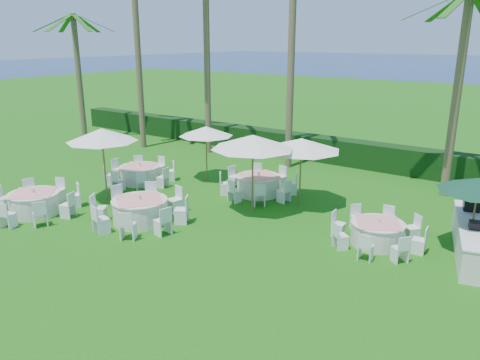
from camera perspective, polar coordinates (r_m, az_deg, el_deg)
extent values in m
plane|color=#1C5E10|center=(14.72, -12.06, -7.09)|extent=(120.00, 120.00, 0.00)
cube|color=black|center=(23.87, 9.30, 3.89)|extent=(34.00, 1.00, 1.20)
cylinder|color=silver|center=(17.82, -23.75, -2.64)|extent=(1.69, 1.69, 0.73)
cylinder|color=silver|center=(17.71, -23.89, -1.49)|extent=(1.76, 1.76, 0.03)
cube|color=pink|center=(17.70, -23.90, -1.42)|extent=(1.92, 1.92, 0.01)
cylinder|color=silver|center=(17.68, -23.94, -1.16)|extent=(0.12, 0.12, 0.16)
cube|color=white|center=(17.02, -20.31, -2.87)|extent=(0.52, 0.52, 0.88)
cube|color=white|center=(17.95, -19.63, -1.79)|extent=(0.55, 0.55, 0.88)
cube|color=white|center=(18.78, -21.31, -1.16)|extent=(0.52, 0.52, 0.88)
cube|color=white|center=(19.06, -24.24, -1.26)|extent=(0.55, 0.55, 0.88)
cube|color=white|center=(18.64, -26.94, -2.00)|extent=(0.52, 0.52, 0.88)
cube|color=white|center=(16.87, -26.53, -3.81)|extent=(0.52, 0.52, 0.88)
cube|color=white|center=(16.56, -23.24, -3.76)|extent=(0.55, 0.55, 0.88)
cylinder|color=silver|center=(15.91, -12.09, -3.74)|extent=(1.77, 1.77, 0.77)
cylinder|color=silver|center=(15.78, -12.18, -2.40)|extent=(1.84, 1.84, 0.03)
cube|color=pink|center=(15.77, -12.18, -2.32)|extent=(2.00, 2.00, 0.01)
cylinder|color=silver|center=(15.74, -12.20, -2.02)|extent=(0.12, 0.12, 0.16)
cube|color=white|center=(15.58, -7.18, -3.64)|extent=(0.59, 0.59, 0.92)
cube|color=white|center=(16.55, -7.96, -2.41)|extent=(0.52, 0.52, 0.92)
cube|color=white|center=(17.14, -10.91, -1.88)|extent=(0.59, 0.59, 0.92)
cube|color=white|center=(17.04, -14.43, -2.23)|extent=(0.52, 0.52, 0.92)
cube|color=white|center=(16.30, -16.81, -3.31)|extent=(0.59, 0.59, 0.92)
cube|color=white|center=(15.31, -16.60, -4.62)|extent=(0.52, 0.52, 0.92)
cube|color=white|center=(14.65, -13.51, -5.36)|extent=(0.59, 0.59, 0.92)
cube|color=white|center=(14.76, -9.42, -4.92)|extent=(0.52, 0.52, 0.92)
cylinder|color=silver|center=(20.24, -12.10, 0.64)|extent=(1.61, 1.61, 0.70)
cylinder|color=silver|center=(20.15, -12.16, 1.63)|extent=(1.68, 1.68, 0.03)
cube|color=pink|center=(20.14, -12.17, 1.69)|extent=(1.74, 1.74, 0.01)
cylinder|color=silver|center=(20.12, -12.18, 1.93)|extent=(0.11, 0.11, 0.15)
cube|color=white|center=(19.41, -9.39, 0.31)|extent=(0.42, 0.42, 0.84)
cube|color=white|center=(20.29, -8.57, 1.08)|extent=(0.55, 0.55, 0.84)
cube|color=white|center=(21.12, -9.80, 1.65)|extent=(0.42, 0.42, 0.84)
cube|color=white|center=(21.44, -12.24, 1.74)|extent=(0.55, 0.55, 0.84)
cube|color=white|center=(21.08, -14.62, 1.32)|extent=(0.42, 0.42, 0.84)
cube|color=white|center=(20.24, -15.67, 0.58)|extent=(0.55, 0.55, 0.84)
cube|color=white|center=(19.37, -14.63, -0.06)|extent=(0.42, 0.42, 0.84)
cube|color=white|center=(19.02, -11.96, -0.19)|extent=(0.55, 0.55, 0.84)
cylinder|color=silver|center=(18.33, 2.24, -0.66)|extent=(1.67, 1.67, 0.72)
cylinder|color=silver|center=(18.22, 2.26, 0.46)|extent=(1.74, 1.74, 0.03)
cube|color=pink|center=(18.21, 2.26, 0.53)|extent=(1.86, 1.86, 0.01)
cylinder|color=silver|center=(18.19, 2.26, 0.79)|extent=(0.12, 0.12, 0.15)
cube|color=white|center=(18.41, 6.31, -0.44)|extent=(0.57, 0.57, 0.87)
cube|color=white|center=(19.25, 4.88, 0.38)|extent=(0.47, 0.47, 0.87)
cube|color=white|center=(19.55, 2.10, 0.70)|extent=(0.57, 0.57, 0.87)
cube|color=white|center=(19.17, -0.62, 0.38)|extent=(0.47, 0.47, 0.87)
cube|color=white|center=(18.30, -1.84, -0.45)|extent=(0.57, 0.57, 0.87)
cube|color=white|center=(17.41, -0.67, -1.35)|extent=(0.47, 0.47, 0.87)
cube|color=white|center=(17.07, 2.42, -1.75)|extent=(0.57, 0.57, 0.87)
cube|color=white|center=(17.49, 5.39, -1.34)|extent=(0.47, 0.47, 0.87)
cylinder|color=silver|center=(14.55, 16.37, -6.31)|extent=(1.52, 1.52, 0.66)
cylinder|color=silver|center=(14.42, 16.48, -5.07)|extent=(1.58, 1.58, 0.03)
cube|color=pink|center=(14.41, 16.49, -4.98)|extent=(1.65, 1.65, 0.01)
cylinder|color=silver|center=(14.38, 16.52, -4.66)|extent=(0.11, 0.11, 0.14)
cube|color=white|center=(14.33, 21.01, -6.86)|extent=(0.40, 0.40, 0.79)
cube|color=white|center=(15.14, 20.28, -5.49)|extent=(0.52, 0.52, 0.79)
cube|color=white|center=(15.60, 17.49, -4.55)|extent=(0.40, 0.40, 0.79)
cube|color=white|center=(15.47, 14.16, -4.45)|extent=(0.52, 0.52, 0.79)
cube|color=white|center=(14.81, 11.93, -5.27)|extent=(0.40, 0.40, 0.79)
cube|color=white|center=(13.97, 12.17, -6.67)|extent=(0.52, 0.52, 0.79)
cube|color=white|center=(13.46, 15.11, -7.84)|extent=(0.40, 0.40, 0.79)
cube|color=white|center=(13.61, 18.94, -7.90)|extent=(0.52, 0.52, 0.79)
cylinder|color=brown|center=(18.06, -16.18, 1.59)|extent=(0.06, 0.06, 2.65)
cone|color=white|center=(17.80, -16.50, 5.30)|extent=(2.58, 2.58, 0.48)
sphere|color=brown|center=(17.77, -16.54, 5.82)|extent=(0.11, 0.11, 0.11)
cylinder|color=brown|center=(16.24, 1.55, 0.57)|extent=(0.06, 0.06, 2.65)
cone|color=white|center=(15.95, 1.58, 4.69)|extent=(2.90, 2.90, 0.48)
sphere|color=brown|center=(15.91, 1.58, 5.27)|extent=(0.11, 0.11, 0.11)
cylinder|color=brown|center=(20.09, -4.10, 3.13)|extent=(0.05, 0.05, 2.24)
cone|color=white|center=(19.87, -4.16, 5.96)|extent=(2.30, 2.30, 0.40)
sphere|color=brown|center=(19.85, -4.17, 6.35)|extent=(0.09, 0.09, 0.09)
cylinder|color=brown|center=(16.99, 7.36, 0.75)|extent=(0.06, 0.06, 2.41)
cone|color=white|center=(16.72, 7.50, 4.33)|extent=(2.82, 2.82, 0.43)
sphere|color=brown|center=(16.69, 7.52, 4.83)|extent=(0.10, 0.10, 0.10)
cylinder|color=brown|center=(14.68, 26.58, -4.13)|extent=(0.05, 0.05, 2.15)
cone|color=#103C26|center=(14.39, 27.08, -0.51)|extent=(2.20, 2.20, 0.39)
sphere|color=brown|center=(14.35, 27.15, 0.00)|extent=(0.09, 0.09, 0.09)
cube|color=silver|center=(14.85, 26.40, -6.49)|extent=(1.72, 4.03, 0.89)
cube|color=white|center=(14.68, 26.64, -4.82)|extent=(1.78, 4.09, 0.04)
cube|color=black|center=(15.71, 26.43, -2.39)|extent=(0.56, 0.64, 0.49)
cube|color=black|center=(14.27, 26.83, -4.94)|extent=(0.42, 0.42, 0.20)
cylinder|color=brown|center=(26.34, -12.39, 15.84)|extent=(0.32, 0.32, 11.13)
cylinder|color=brown|center=(24.63, -4.03, 13.67)|extent=(0.32, 0.32, 9.02)
cylinder|color=brown|center=(21.68, 6.29, 15.53)|extent=(0.32, 0.32, 10.80)
cylinder|color=brown|center=(19.21, 24.85, 8.95)|extent=(0.32, 0.32, 7.48)
cube|color=#1A5B16|center=(20.15, 27.22, 18.30)|extent=(0.65, 2.22, 1.00)
cube|color=#1A5B16|center=(19.97, 23.99, 18.72)|extent=(1.87, 1.63, 1.00)
cube|color=#1A5B16|center=(18.96, 22.69, 19.03)|extent=(2.17, 1.03, 1.00)
cube|color=#1A5B16|center=(18.09, 24.88, 18.94)|extent=(0.65, 2.22, 1.00)
cylinder|color=brown|center=(29.03, -19.01, 11.50)|extent=(0.32, 0.32, 7.19)
cube|color=#1A5B16|center=(27.93, -18.78, 17.75)|extent=(2.20, 0.85, 1.00)
cube|color=#1A5B16|center=(28.80, -17.37, 17.83)|extent=(1.76, 1.75, 1.00)
cube|color=#1A5B16|center=(29.81, -18.23, 17.70)|extent=(0.83, 2.20, 1.00)
cube|color=#1A5B16|center=(29.97, -20.40, 17.49)|extent=(2.20, 0.85, 1.00)
cube|color=#1A5B16|center=(29.14, -21.84, 17.39)|extent=(1.76, 1.75, 1.00)
cube|color=#1A5B16|center=(28.11, -21.09, 17.52)|extent=(0.83, 2.20, 1.00)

